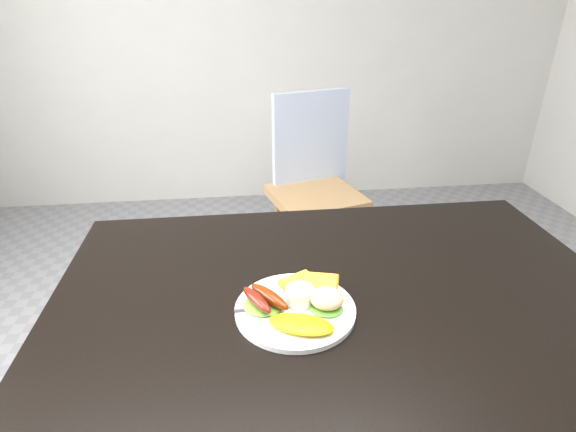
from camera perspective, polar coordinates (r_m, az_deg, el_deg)
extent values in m
cube|color=black|center=(0.97, 6.63, -10.50)|extent=(1.20, 0.80, 0.04)
cube|color=#A67D4F|center=(2.12, 3.52, 2.39)|extent=(0.48, 0.48, 0.05)
imported|color=navy|center=(1.59, 7.44, 4.88)|extent=(0.59, 0.46, 1.47)
cylinder|color=white|center=(0.90, 0.92, -11.79)|extent=(0.24, 0.24, 0.01)
ellipsoid|color=#59992F|center=(0.90, -3.03, -11.15)|extent=(0.08, 0.08, 0.01)
ellipsoid|color=green|center=(0.89, 4.84, -11.53)|extent=(0.08, 0.08, 0.01)
ellipsoid|color=gold|center=(0.84, 1.69, -13.58)|extent=(0.14, 0.10, 0.02)
ellipsoid|color=#5F2214|center=(0.88, -3.99, -10.55)|extent=(0.07, 0.09, 0.02)
ellipsoid|color=#60320A|center=(0.89, -2.40, -10.18)|extent=(0.08, 0.10, 0.03)
cylinder|color=white|center=(0.90, 1.49, -10.07)|extent=(0.07, 0.07, 0.03)
cube|color=olive|center=(0.94, 1.78, -8.79)|extent=(0.10, 0.10, 0.01)
cube|color=olive|center=(0.92, 4.01, -8.83)|extent=(0.09, 0.09, 0.01)
ellipsoid|color=#F6F4B8|center=(0.88, 4.94, -10.38)|extent=(0.08, 0.08, 0.04)
cube|color=#ADAFB7|center=(0.89, -1.87, -11.55)|extent=(0.15, 0.02, 0.00)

